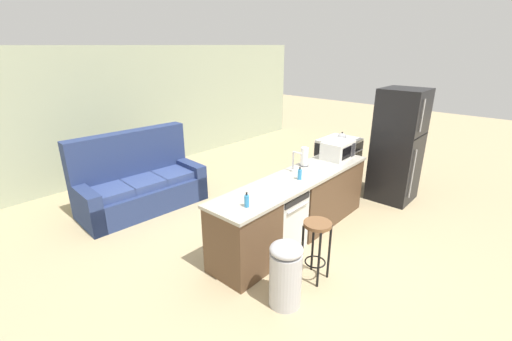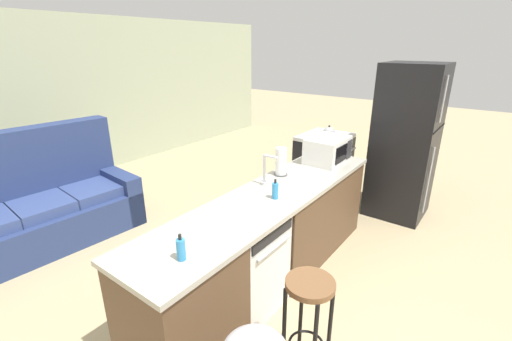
{
  "view_description": "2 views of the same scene",
  "coord_description": "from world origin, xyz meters",
  "px_view_note": "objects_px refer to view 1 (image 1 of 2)",
  "views": [
    {
      "loc": [
        -3.49,
        -2.48,
        2.61
      ],
      "look_at": [
        0.11,
        0.71,
        0.83
      ],
      "focal_mm": 24.0,
      "sensor_mm": 36.0,
      "label": 1
    },
    {
      "loc": [
        -2.13,
        -1.54,
        2.14
      ],
      "look_at": [
        0.69,
        0.57,
        0.84
      ],
      "focal_mm": 24.0,
      "sensor_mm": 36.0,
      "label": 2
    }
  ],
  "objects_px": {
    "stove_range": "(338,161)",
    "soap_bottle": "(300,174)",
    "dish_soap_bottle": "(247,201)",
    "bar_stool": "(317,238)",
    "kettle": "(342,138)",
    "trash_bin": "(286,274)",
    "refrigerator": "(398,146)",
    "dishwasher": "(278,218)",
    "microwave": "(338,150)",
    "paper_towel_roll": "(304,157)",
    "couch": "(139,185)"
  },
  "relations": [
    {
      "from": "soap_bottle",
      "to": "kettle",
      "type": "height_order",
      "value": "kettle"
    },
    {
      "from": "stove_range",
      "to": "paper_towel_roll",
      "type": "bearing_deg",
      "value": -168.53
    },
    {
      "from": "dish_soap_bottle",
      "to": "trash_bin",
      "type": "height_order",
      "value": "dish_soap_bottle"
    },
    {
      "from": "soap_bottle",
      "to": "couch",
      "type": "xyz_separation_m",
      "value": [
        -0.93,
        2.6,
        -0.58
      ]
    },
    {
      "from": "refrigerator",
      "to": "paper_towel_roll",
      "type": "xyz_separation_m",
      "value": [
        -1.74,
        0.74,
        0.07
      ]
    },
    {
      "from": "dish_soap_bottle",
      "to": "trash_bin",
      "type": "relative_size",
      "value": 0.24
    },
    {
      "from": "soap_bottle",
      "to": "couch",
      "type": "distance_m",
      "value": 2.82
    },
    {
      "from": "refrigerator",
      "to": "soap_bottle",
      "type": "relative_size",
      "value": 11.04
    },
    {
      "from": "stove_range",
      "to": "kettle",
      "type": "relative_size",
      "value": 4.39
    },
    {
      "from": "bar_stool",
      "to": "dish_soap_bottle",
      "type": "bearing_deg",
      "value": 126.27
    },
    {
      "from": "stove_range",
      "to": "soap_bottle",
      "type": "bearing_deg",
      "value": -164.54
    },
    {
      "from": "stove_range",
      "to": "trash_bin",
      "type": "xyz_separation_m",
      "value": [
        -3.43,
        -1.3,
        -0.07
      ]
    },
    {
      "from": "microwave",
      "to": "dish_soap_bottle",
      "type": "height_order",
      "value": "microwave"
    },
    {
      "from": "kettle",
      "to": "refrigerator",
      "type": "bearing_deg",
      "value": -80.34
    },
    {
      "from": "kettle",
      "to": "trash_bin",
      "type": "distance_m",
      "value": 3.52
    },
    {
      "from": "microwave",
      "to": "soap_bottle",
      "type": "relative_size",
      "value": 2.84
    },
    {
      "from": "dishwasher",
      "to": "soap_bottle",
      "type": "distance_m",
      "value": 0.66
    },
    {
      "from": "stove_range",
      "to": "dish_soap_bottle",
      "type": "bearing_deg",
      "value": -168.84
    },
    {
      "from": "trash_bin",
      "to": "couch",
      "type": "relative_size",
      "value": 0.36
    },
    {
      "from": "dish_soap_bottle",
      "to": "trash_bin",
      "type": "distance_m",
      "value": 0.88
    },
    {
      "from": "refrigerator",
      "to": "paper_towel_roll",
      "type": "distance_m",
      "value": 1.9
    },
    {
      "from": "dishwasher",
      "to": "kettle",
      "type": "bearing_deg",
      "value": 9.85
    },
    {
      "from": "dishwasher",
      "to": "paper_towel_roll",
      "type": "bearing_deg",
      "value": 12.81
    },
    {
      "from": "stove_range",
      "to": "refrigerator",
      "type": "distance_m",
      "value": 1.21
    },
    {
      "from": "refrigerator",
      "to": "microwave",
      "type": "distance_m",
      "value": 1.23
    },
    {
      "from": "trash_bin",
      "to": "stove_range",
      "type": "bearing_deg",
      "value": 20.7
    },
    {
      "from": "microwave",
      "to": "dishwasher",
      "type": "bearing_deg",
      "value": 179.95
    },
    {
      "from": "refrigerator",
      "to": "kettle",
      "type": "relative_size",
      "value": 9.47
    },
    {
      "from": "refrigerator",
      "to": "kettle",
      "type": "xyz_separation_m",
      "value": [
        -0.17,
        0.97,
        0.01
      ]
    },
    {
      "from": "stove_range",
      "to": "paper_towel_roll",
      "type": "relative_size",
      "value": 3.19
    },
    {
      "from": "stove_range",
      "to": "dish_soap_bottle",
      "type": "xyz_separation_m",
      "value": [
        -3.33,
        -0.66,
        0.52
      ]
    },
    {
      "from": "dish_soap_bottle",
      "to": "couch",
      "type": "bearing_deg",
      "value": 86.69
    },
    {
      "from": "bar_stool",
      "to": "trash_bin",
      "type": "relative_size",
      "value": 1.0
    },
    {
      "from": "dish_soap_bottle",
      "to": "bar_stool",
      "type": "bearing_deg",
      "value": -53.73
    },
    {
      "from": "couch",
      "to": "refrigerator",
      "type": "bearing_deg",
      "value": -44.11
    },
    {
      "from": "stove_range",
      "to": "kettle",
      "type": "distance_m",
      "value": 0.57
    },
    {
      "from": "dish_soap_bottle",
      "to": "couch",
      "type": "distance_m",
      "value": 2.7
    },
    {
      "from": "refrigerator",
      "to": "soap_bottle",
      "type": "height_order",
      "value": "refrigerator"
    },
    {
      "from": "dish_soap_bottle",
      "to": "kettle",
      "type": "bearing_deg",
      "value": 9.53
    },
    {
      "from": "refrigerator",
      "to": "dish_soap_bottle",
      "type": "xyz_separation_m",
      "value": [
        -3.33,
        0.44,
        0.0
      ]
    },
    {
      "from": "bar_stool",
      "to": "trash_bin",
      "type": "xyz_separation_m",
      "value": [
        -0.58,
        0.0,
        -0.16
      ]
    },
    {
      "from": "dish_soap_bottle",
      "to": "paper_towel_roll",
      "type": "bearing_deg",
      "value": 10.83
    },
    {
      "from": "dishwasher",
      "to": "stove_range",
      "type": "xyz_separation_m",
      "value": [
        2.6,
        0.55,
        0.03
      ]
    },
    {
      "from": "microwave",
      "to": "paper_towel_roll",
      "type": "relative_size",
      "value": 1.77
    },
    {
      "from": "soap_bottle",
      "to": "couch",
      "type": "relative_size",
      "value": 0.09
    },
    {
      "from": "bar_stool",
      "to": "dishwasher",
      "type": "bearing_deg",
      "value": 71.25
    },
    {
      "from": "dishwasher",
      "to": "soap_bottle",
      "type": "height_order",
      "value": "soap_bottle"
    },
    {
      "from": "microwave",
      "to": "bar_stool",
      "type": "distance_m",
      "value": 1.98
    },
    {
      "from": "stove_range",
      "to": "refrigerator",
      "type": "relative_size",
      "value": 0.46
    },
    {
      "from": "soap_bottle",
      "to": "trash_bin",
      "type": "height_order",
      "value": "soap_bottle"
    }
  ]
}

